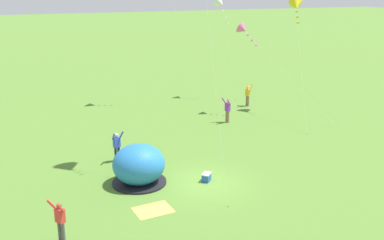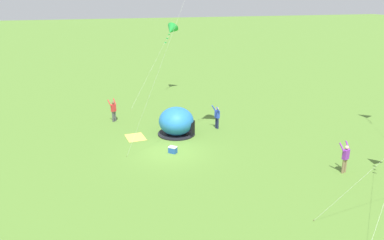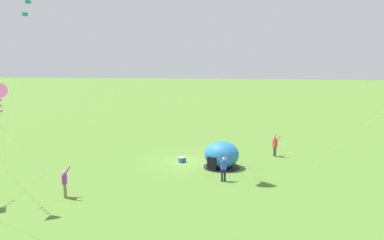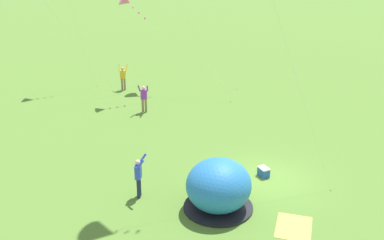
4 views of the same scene
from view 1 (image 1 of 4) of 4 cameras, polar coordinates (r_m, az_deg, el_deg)
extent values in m
plane|color=#517A2D|center=(23.57, 1.37, -7.97)|extent=(300.00, 300.00, 0.00)
ellipsoid|color=#2672BF|center=(23.27, -6.78, -5.60)|extent=(2.70, 2.60, 2.10)
cylinder|color=black|center=(23.67, -6.69, -7.84)|extent=(2.81, 2.81, 0.10)
cube|color=black|center=(24.59, -5.91, -5.57)|extent=(0.74, 0.53, 1.10)
cube|color=gold|center=(20.99, -4.98, -11.31)|extent=(1.80, 1.43, 0.01)
cube|color=#2659B2|center=(23.69, 1.85, -7.33)|extent=(0.62, 0.63, 0.38)
cube|color=white|center=(23.60, 1.85, -6.85)|extent=(0.63, 0.64, 0.06)
cylinder|color=#4C4C51|center=(19.06, -16.05, -13.59)|extent=(0.15, 0.15, 0.88)
cylinder|color=#4C4C51|center=(19.20, -16.44, -13.39)|extent=(0.15, 0.15, 0.88)
cube|color=red|center=(18.77, -16.43, -11.53)|extent=(0.41, 0.45, 0.60)
sphere|color=brown|center=(18.58, -16.54, -10.36)|extent=(0.22, 0.22, 0.22)
cylinder|color=red|center=(18.29, -16.38, -10.68)|extent=(0.34, 0.32, 0.50)
cylinder|color=red|center=(18.67, -17.43, -10.19)|extent=(0.38, 0.23, 0.50)
cylinder|color=#1E2347|center=(26.53, -9.28, -4.26)|extent=(0.15, 0.15, 0.88)
cylinder|color=#1E2347|center=(26.43, -9.65, -4.36)|extent=(0.15, 0.15, 0.88)
cube|color=blue|center=(26.23, -9.54, -2.80)|extent=(0.43, 0.34, 0.60)
sphere|color=beige|center=(26.09, -9.59, -1.91)|extent=(0.22, 0.22, 0.22)
cylinder|color=blue|center=(26.08, -8.92, -1.81)|extent=(0.25, 0.38, 0.50)
cylinder|color=blue|center=(25.83, -9.93, -2.04)|extent=(0.14, 0.39, 0.50)
cylinder|color=#8C7251|center=(38.38, 6.95, 2.45)|extent=(0.15, 0.15, 0.88)
cylinder|color=#8C7251|center=(38.25, 7.16, 2.39)|extent=(0.15, 0.15, 0.88)
cube|color=gold|center=(38.14, 7.09, 3.50)|extent=(0.34, 0.43, 0.60)
sphere|color=tan|center=(38.04, 7.12, 4.13)|extent=(0.22, 0.22, 0.22)
cylinder|color=gold|center=(38.32, 6.99, 4.27)|extent=(0.38, 0.24, 0.50)
cylinder|color=gold|center=(37.96, 7.56, 4.13)|extent=(0.39, 0.13, 0.50)
cylinder|color=#8C7251|center=(33.50, 4.63, 0.39)|extent=(0.15, 0.15, 0.88)
cylinder|color=#8C7251|center=(33.64, 4.40, 0.47)|extent=(0.15, 0.15, 0.88)
cube|color=purple|center=(33.37, 4.54, 1.65)|extent=(0.34, 0.43, 0.60)
sphere|color=beige|center=(33.26, 4.56, 2.36)|extent=(0.22, 0.22, 0.22)
cylinder|color=purple|center=(32.97, 4.69, 2.29)|extent=(0.38, 0.24, 0.50)
cylinder|color=purple|center=(33.34, 4.06, 2.47)|extent=(0.39, 0.13, 0.50)
cylinder|color=silver|center=(21.84, 2.24, 11.40)|extent=(0.79, 6.21, 15.64)
cylinder|color=brown|center=(21.22, 4.60, -10.90)|extent=(0.03, 0.03, 0.06)
cylinder|color=silver|center=(40.24, 4.57, 8.61)|extent=(0.76, 1.91, 8.36)
cylinder|color=brown|center=(40.38, 5.52, 2.62)|extent=(0.03, 0.03, 0.06)
cone|color=white|center=(40.54, 3.59, 14.62)|extent=(1.19, 1.25, 1.09)
cube|color=white|center=(40.34, 3.95, 13.70)|extent=(0.21, 0.12, 0.12)
cube|color=white|center=(40.17, 4.25, 12.91)|extent=(0.21, 0.11, 0.12)
cube|color=white|center=(40.02, 4.56, 12.11)|extent=(0.21, 0.10, 0.12)
cylinder|color=silver|center=(34.06, 13.69, 6.70)|extent=(2.68, 6.03, 8.36)
cylinder|color=brown|center=(31.93, 14.40, -1.70)|extent=(0.03, 0.03, 0.06)
cone|color=yellow|center=(36.84, 13.07, 14.02)|extent=(1.51, 1.64, 1.37)
cube|color=yellow|center=(36.43, 13.16, 13.26)|extent=(0.19, 0.18, 0.12)
cube|color=yellow|center=(36.09, 13.23, 12.60)|extent=(0.21, 0.12, 0.12)
cube|color=yellow|center=(35.76, 13.31, 11.93)|extent=(0.20, 0.16, 0.12)
cylinder|color=silver|center=(34.34, 12.19, 5.38)|extent=(4.47, 6.48, 6.60)
cylinder|color=brown|center=(34.00, 18.03, -0.88)|extent=(0.03, 0.03, 0.06)
cone|color=pink|center=(35.42, 6.47, 11.39)|extent=(1.26, 1.27, 1.06)
cube|color=pink|center=(35.27, 7.11, 10.65)|extent=(0.21, 0.14, 0.12)
cube|color=pink|center=(35.15, 7.64, 10.01)|extent=(0.21, 0.11, 0.12)
cube|color=pink|center=(35.04, 8.18, 9.37)|extent=(0.20, 0.16, 0.12)
cylinder|color=silver|center=(37.39, 0.18, 10.31)|extent=(6.11, 4.53, 11.29)
cylinder|color=brown|center=(37.74, 5.78, 1.60)|extent=(0.03, 0.03, 0.06)
camera|label=2|loc=(34.39, 44.29, 12.44)|focal=35.00mm
camera|label=3|loc=(49.44, -18.42, 14.09)|focal=35.00mm
camera|label=4|loc=(18.65, -53.60, 10.05)|focal=42.00mm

